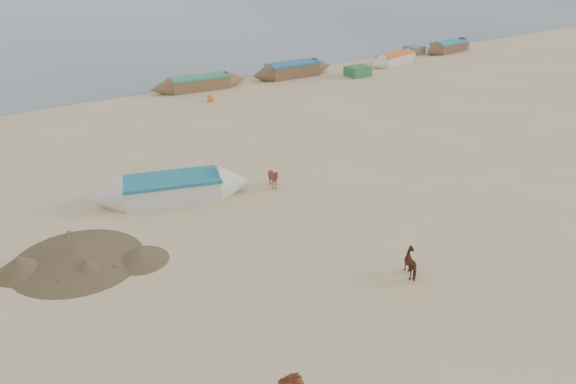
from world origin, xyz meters
The scene contains 7 objects.
ground centered at (0.00, 0.00, 0.00)m, with size 140.00×140.00×0.00m, color tan.
calf_front centered at (0.96, 6.37, 0.41)m, with size 0.65×0.74×0.81m, color #5E2A1D.
calf_right centered at (1.02, -0.76, 0.37)m, with size 0.73×0.62×0.73m, color #4E2419.
near_canoe centered at (-2.57, 7.60, 0.42)m, with size 5.75×1.48×0.85m, color silver, non-canonical shape.
debris_pile centered at (-6.61, 5.30, 0.24)m, with size 3.86×3.86×0.47m, color brown.
waterline_canoes centered at (0.97, 20.25, 0.42)m, with size 57.71×3.74×0.93m.
beach_clutter centered at (4.86, 19.54, 0.30)m, with size 44.80×4.65×0.64m.
Camera 1 is at (-9.43, -9.82, 8.84)m, focal length 35.00 mm.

